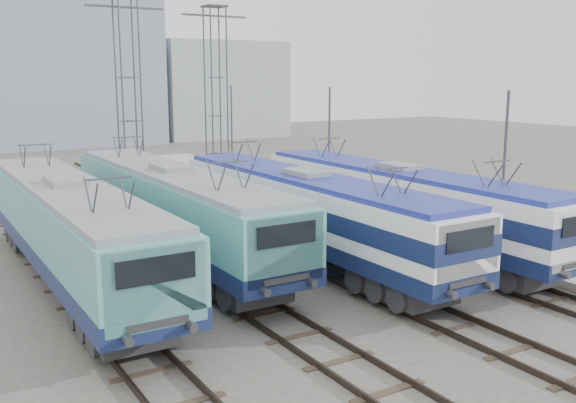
# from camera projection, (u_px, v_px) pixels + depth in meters

# --- Properties ---
(ground) EXTENTS (160.00, 160.00, 0.00)m
(ground) POSITION_uv_depth(u_px,v_px,m) (360.00, 321.00, 19.96)
(ground) COLOR #514C47
(platform) EXTENTS (4.00, 70.00, 0.30)m
(platform) POSITION_uv_depth(u_px,v_px,m) (424.00, 228.00, 31.86)
(platform) COLOR #9E9E99
(platform) RESTS_ON ground
(locomotive_far_left) EXTENTS (2.90, 18.32, 3.45)m
(locomotive_far_left) POSITION_uv_depth(u_px,v_px,m) (70.00, 225.00, 23.01)
(locomotive_far_left) COLOR #152049
(locomotive_far_left) RESTS_ON ground
(locomotive_center_left) EXTENTS (2.91, 18.37, 3.46)m
(locomotive_center_left) POSITION_uv_depth(u_px,v_px,m) (174.00, 205.00, 26.47)
(locomotive_center_left) COLOR #152049
(locomotive_center_left) RESTS_ON ground
(locomotive_center_right) EXTENTS (2.80, 17.67, 3.32)m
(locomotive_center_right) POSITION_uv_depth(u_px,v_px,m) (308.00, 208.00, 26.07)
(locomotive_center_right) COLOR #152049
(locomotive_center_right) RESTS_ON ground
(locomotive_far_right) EXTENTS (2.79, 17.63, 3.31)m
(locomotive_far_right) POSITION_uv_depth(u_px,v_px,m) (401.00, 199.00, 27.95)
(locomotive_far_right) COLOR #152049
(locomotive_far_right) RESTS_ON ground
(catenary_tower_west) EXTENTS (4.50, 1.20, 12.00)m
(catenary_tower_west) POSITION_uv_depth(u_px,v_px,m) (129.00, 92.00, 37.14)
(catenary_tower_west) COLOR #3F4247
(catenary_tower_west) RESTS_ON ground
(catenary_tower_east) EXTENTS (4.50, 1.20, 12.00)m
(catenary_tower_east) POSITION_uv_depth(u_px,v_px,m) (216.00, 91.00, 42.14)
(catenary_tower_east) COLOR #3F4247
(catenary_tower_east) RESTS_ON ground
(mast_front) EXTENTS (0.12, 0.12, 7.00)m
(mast_front) POSITION_uv_depth(u_px,v_px,m) (503.00, 180.00, 25.38)
(mast_front) COLOR #3F4247
(mast_front) RESTS_ON ground
(mast_mid) EXTENTS (0.12, 0.12, 7.00)m
(mast_mid) POSITION_uv_depth(u_px,v_px,m) (329.00, 151.00, 35.44)
(mast_mid) COLOR #3F4247
(mast_mid) RESTS_ON ground
(mast_rear) EXTENTS (0.12, 0.12, 7.00)m
(mast_rear) POSITION_uv_depth(u_px,v_px,m) (232.00, 135.00, 45.49)
(mast_rear) COLOR #3F4247
(mast_rear) RESTS_ON ground
(building_center) EXTENTS (22.00, 14.00, 18.00)m
(building_center) POSITION_uv_depth(u_px,v_px,m) (52.00, 64.00, 72.25)
(building_center) COLOR gray
(building_center) RESTS_ON ground
(building_east) EXTENTS (16.00, 12.00, 12.00)m
(building_east) POSITION_uv_depth(u_px,v_px,m) (214.00, 90.00, 83.07)
(building_east) COLOR #9099A0
(building_east) RESTS_ON ground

